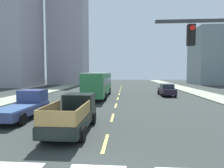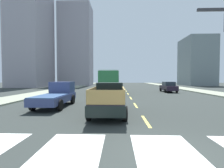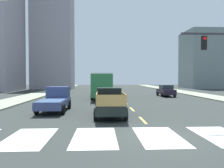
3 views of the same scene
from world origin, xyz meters
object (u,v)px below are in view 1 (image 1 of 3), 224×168
pickup_stakebed (74,114)px  pickup_dark (25,105)px  city_bus (99,83)px  sedan_near_right (167,90)px

pickup_stakebed → pickup_dark: size_ratio=1.00×
city_bus → pickup_stakebed: bearing=-85.7°
pickup_stakebed → sedan_near_right: bearing=58.3°
pickup_stakebed → sedan_near_right: pickup_stakebed is taller
sedan_near_right → pickup_dark: bearing=-136.9°
pickup_dark → city_bus: (3.87, 11.47, 1.03)m
pickup_stakebed → city_bus: size_ratio=0.48×
sedan_near_right → pickup_stakebed: bearing=-121.5°
city_bus → sedan_near_right: city_bus is taller
pickup_stakebed → city_bus: 14.06m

